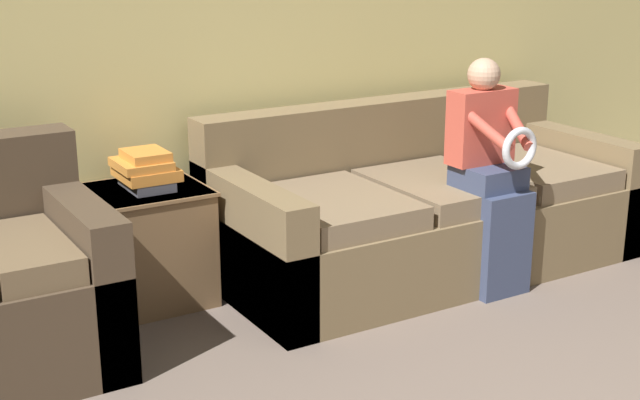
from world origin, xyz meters
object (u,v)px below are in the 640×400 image
Objects in this scene: child_left_seated at (492,169)px; side_shelf at (149,244)px; book_stack at (145,170)px; couch_main at (422,211)px.

child_left_seated is 2.01× the size of side_shelf.
couch_main is at bearing -11.25° from book_stack.
side_shelf is (-1.40, 0.28, -0.01)m from couch_main.
couch_main is 1.43m from side_shelf.
child_left_seated is (0.09, -0.42, 0.31)m from couch_main.
child_left_seated reaches higher than couch_main.
child_left_seated is at bearing -78.50° from couch_main.
book_stack is at bearing 168.75° from couch_main.
couch_main reaches higher than book_stack.
child_left_seated reaches higher than side_shelf.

